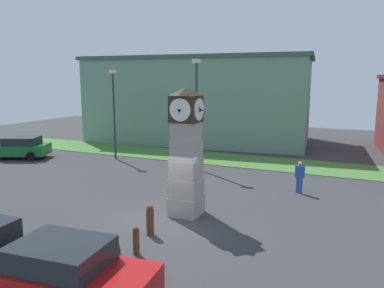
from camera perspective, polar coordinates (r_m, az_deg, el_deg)
name	(u,v)px	position (r m, az deg, el deg)	size (l,w,h in m)	color
ground_plane	(161,223)	(14.81, -4.77, -11.95)	(66.03, 66.03, 0.00)	#38383A
clock_tower	(186,154)	(15.00, -0.88, -1.59)	(1.43, 1.43, 5.18)	#9E998F
bollard_near_tower	(115,259)	(11.26, -11.60, -16.73)	(0.31, 0.31, 0.96)	brown
bollard_mid_row	(136,240)	(12.31, -8.51, -14.32)	(0.21, 0.21, 0.92)	brown
bollard_far_row	(150,220)	(13.62, -6.40, -11.38)	(0.27, 0.27, 1.13)	brown
car_by_building	(70,275)	(10.00, -18.16, -18.45)	(4.18, 2.26, 1.63)	#A51111
car_silver_hatch	(19,147)	(28.93, -24.84, -0.48)	(4.46, 3.35, 1.53)	#19602D
pedestrian_near_bench	(300,175)	(18.96, 16.09, -4.60)	(0.47, 0.41, 1.57)	#264CA5
street_lamp_near_road	(196,107)	(22.72, 0.68, 5.66)	(0.50, 0.24, 6.69)	#333338
street_lamp_far_side	(114,108)	(26.37, -11.81, 5.40)	(0.50, 0.24, 6.14)	#333338
warehouse_blue_far	(200,99)	(34.09, 1.21, 6.82)	(20.21, 11.09, 7.43)	gray
grass_verge_far	(218,159)	(26.24, 4.03, -2.25)	(39.62, 4.06, 0.04)	#477A38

